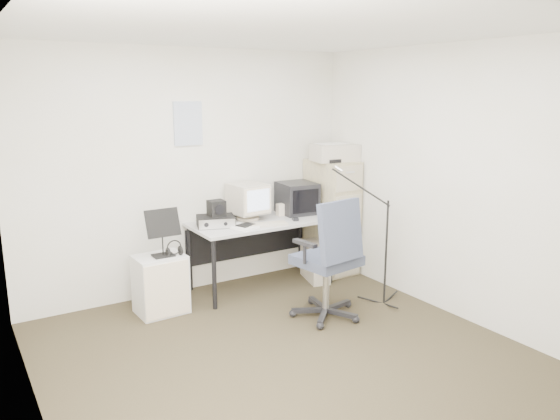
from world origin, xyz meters
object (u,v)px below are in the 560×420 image
desk (262,254)px  side_cart (160,284)px  filing_cabinet (331,217)px  office_chair (327,258)px

desk → side_cart: 1.18m
filing_cabinet → side_cart: size_ratio=2.31×
filing_cabinet → side_cart: filing_cabinet is taller
desk → office_chair: (0.11, -1.01, 0.21)m
desk → filing_cabinet: bearing=1.8°
filing_cabinet → side_cart: bearing=-176.4°
office_chair → side_cart: (-1.28, 0.90, -0.29)m
filing_cabinet → office_chair: filing_cabinet is taller
desk → office_chair: bearing=-83.8°
desk → office_chair: 1.03m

